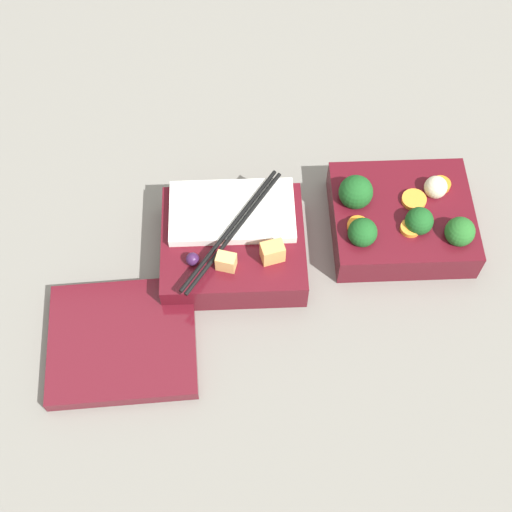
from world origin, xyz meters
TOP-DOWN VIEW (x-y plane):
  - ground_plane at (0.00, 0.00)m, footprint 3.00×3.00m
  - bento_tray_vegetable at (-0.11, -0.02)m, footprint 0.17×0.15m
  - bento_tray_rice at (0.10, 0.00)m, footprint 0.17×0.17m
  - bento_lid at (0.24, 0.12)m, footprint 0.18×0.16m

SIDE VIEW (x-z plane):
  - ground_plane at x=0.00m, z-range 0.00..0.00m
  - bento_lid at x=0.24m, z-range 0.00..0.02m
  - bento_tray_rice at x=0.10m, z-range -0.01..0.06m
  - bento_tray_vegetable at x=-0.11m, z-range -0.01..0.07m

